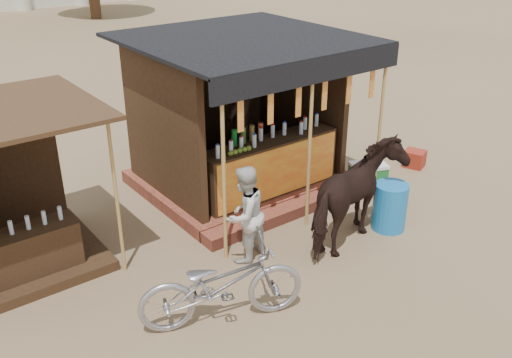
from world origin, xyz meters
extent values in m
plane|color=#846B4C|center=(0.00, 0.00, 0.00)|extent=(120.00, 120.00, 0.00)
cube|color=#994432|center=(1.00, 3.50, 0.11)|extent=(3.40, 2.80, 0.22)
cube|color=#994432|center=(1.00, 1.95, 0.10)|extent=(3.40, 0.35, 0.20)
cube|color=#3B2415|center=(1.00, 2.55, 0.69)|extent=(2.60, 0.55, 0.95)
cube|color=#E74D1B|center=(1.00, 2.27, 0.69)|extent=(2.50, 0.02, 0.88)
cube|color=#3B2415|center=(1.00, 4.75, 1.47)|extent=(3.00, 0.12, 2.50)
cube|color=#3B2415|center=(-0.50, 3.50, 1.47)|extent=(0.12, 2.50, 2.50)
cube|color=#3B2415|center=(2.50, 3.50, 1.47)|extent=(0.12, 2.50, 2.50)
cube|color=black|center=(1.00, 3.30, 2.75)|extent=(3.60, 3.60, 0.06)
cube|color=black|center=(1.00, 1.52, 2.57)|extent=(3.60, 0.06, 0.36)
cylinder|color=tan|center=(-0.60, 1.55, 1.38)|extent=(0.06, 0.06, 2.75)
cylinder|color=tan|center=(1.00, 1.55, 1.38)|extent=(0.06, 0.06, 2.75)
cylinder|color=tan|center=(2.60, 1.55, 1.38)|extent=(0.06, 0.06, 2.75)
cube|color=red|center=(-0.30, 1.55, 2.20)|extent=(0.10, 0.02, 0.55)
cube|color=red|center=(0.22, 1.55, 2.20)|extent=(0.10, 0.02, 0.55)
cube|color=red|center=(0.74, 1.55, 2.20)|extent=(0.10, 0.02, 0.55)
cube|color=red|center=(1.26, 1.55, 2.20)|extent=(0.10, 0.02, 0.55)
cube|color=red|center=(1.78, 1.55, 2.20)|extent=(0.10, 0.02, 0.55)
cube|color=red|center=(2.30, 1.55, 2.20)|extent=(0.10, 0.02, 0.55)
imported|color=black|center=(1.15, 3.60, 1.06)|extent=(0.69, 0.54, 1.69)
cube|color=#3B2415|center=(-3.00, 3.20, 0.07)|extent=(2.00, 2.00, 0.15)
cylinder|color=tan|center=(-1.95, 2.15, 1.18)|extent=(0.05, 0.05, 2.35)
cube|color=#3B2415|center=(-3.00, 2.70, 0.40)|extent=(1.20, 0.50, 0.80)
imported|color=black|center=(1.20, 0.67, 0.80)|extent=(2.06, 1.38, 1.59)
imported|color=#9998A1|center=(-1.44, 0.39, 0.54)|extent=(2.19, 1.41, 1.09)
imported|color=beige|center=(-0.39, 1.36, 0.74)|extent=(0.83, 0.72, 1.47)
cylinder|color=#176BB3|center=(1.99, 0.68, 0.39)|extent=(0.59, 0.59, 0.78)
cube|color=maroon|center=(4.29, 2.00, 0.17)|extent=(0.47, 0.49, 0.33)
cube|color=#186C2C|center=(2.86, 1.94, 0.20)|extent=(0.73, 0.62, 0.40)
cube|color=white|center=(2.86, 1.94, 0.43)|extent=(0.76, 0.64, 0.06)
camera|label=1|loc=(-4.57, -4.44, 4.71)|focal=40.00mm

